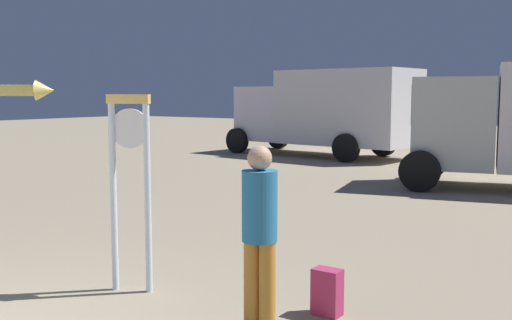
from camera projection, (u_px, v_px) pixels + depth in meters
name	position (u px, v px, depth m)	size (l,w,h in m)	color
standing_clock	(130.00, 170.00, 6.41)	(0.46, 0.26, 2.13)	white
person_near_clock	(260.00, 227.00, 5.40)	(0.32, 0.32, 1.68)	orange
backpack	(327.00, 292.00, 5.81)	(0.27, 0.22, 0.45)	#B4305D
box_truck_far	(328.00, 110.00, 20.62)	(6.81, 3.19, 2.93)	silver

